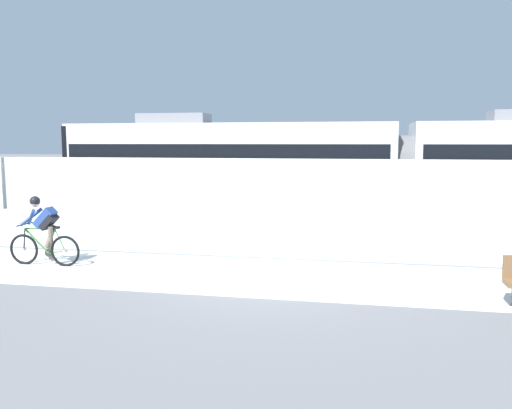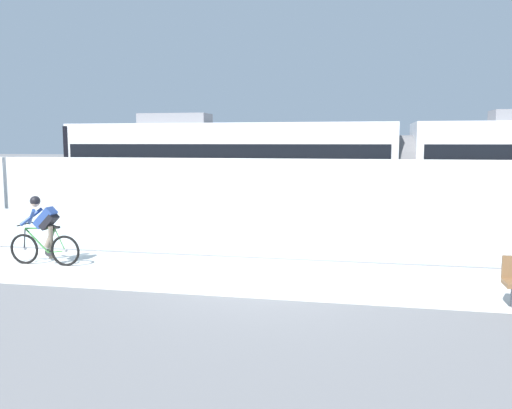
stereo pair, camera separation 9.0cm
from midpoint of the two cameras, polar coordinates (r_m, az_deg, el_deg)
name	(u,v)px [view 1 (the left image)]	position (r m, az deg, el deg)	size (l,w,h in m)	color
ground_plane	(265,276)	(11.32, 0.76, -7.76)	(200.00, 200.00, 0.00)	slate
bike_path_deck	(265,276)	(11.32, 0.76, -7.73)	(32.00, 3.20, 0.01)	silver
glass_parapet	(278,237)	(12.99, 2.23, -3.54)	(32.00, 0.05, 1.03)	silver
concrete_barrier_wall	(288,202)	(14.65, 3.32, 0.29)	(32.00, 0.36, 2.38)	silver
tram_rail_near	(298,229)	(17.26, 4.41, -2.70)	(32.00, 0.08, 0.01)	#595654
tram_rail_far	(303,223)	(18.67, 4.92, -1.99)	(32.00, 0.08, 0.01)	#595654
tram	(402,171)	(17.70, 15.35, 3.47)	(22.56, 2.54, 3.81)	silver
cyclist_on_bike	(44,232)	(13.08, -22.11, -2.78)	(1.77, 0.58, 1.61)	black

